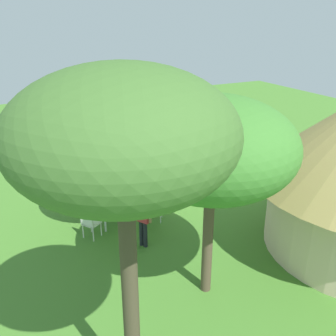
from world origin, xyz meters
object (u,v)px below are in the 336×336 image
at_px(zebra_nearest_camera, 263,151).
at_px(standing_watcher, 208,134).
at_px(guest_beside_umbrella, 143,216).
at_px(shade_umbrella, 113,140).
at_px(patio_chair_west_end, 97,190).
at_px(acacia_tree_behind_hut, 212,147).
at_px(patio_chair_near_lawn, 89,222).
at_px(patio_dining_table, 116,200).
at_px(acacia_tree_right_background, 123,138).
at_px(patio_chair_east_end, 158,205).
at_px(guest_behind_table, 152,175).
at_px(zebra_toward_hut, 197,163).
at_px(zebra_by_umbrella, 116,155).

bearing_deg(zebra_nearest_camera, standing_watcher, -167.19).
height_order(guest_beside_umbrella, zebra_nearest_camera, guest_beside_umbrella).
xyz_separation_m(shade_umbrella, patio_chair_west_end, (0.27, -1.29, -2.14)).
distance_m(guest_beside_umbrella, acacia_tree_behind_hut, 3.57).
relative_size(guest_beside_umbrella, acacia_tree_behind_hut, 0.35).
distance_m(patio_chair_west_end, patio_chair_near_lawn, 2.20).
bearing_deg(patio_dining_table, acacia_tree_right_background, 73.44).
bearing_deg(patio_chair_near_lawn, zebra_nearest_camera, 67.66).
bearing_deg(patio_chair_east_end, patio_dining_table, 90.00).
bearing_deg(shade_umbrella, zebra_nearest_camera, -172.24).
xyz_separation_m(standing_watcher, acacia_tree_right_background, (7.51, 9.73, 3.65)).
xyz_separation_m(patio_dining_table, patio_chair_west_end, (0.27, -1.29, -0.15)).
distance_m(patio_dining_table, patio_chair_near_lawn, 1.33).
bearing_deg(acacia_tree_behind_hut, acacia_tree_right_background, 35.63).
xyz_separation_m(patio_chair_west_end, standing_watcher, (-6.01, -2.48, 0.50)).
height_order(shade_umbrella, acacia_tree_behind_hut, acacia_tree_behind_hut).
distance_m(guest_behind_table, zebra_toward_hut, 1.90).
distance_m(zebra_toward_hut, acacia_tree_right_background, 9.37).
bearing_deg(zebra_nearest_camera, guest_beside_umbrella, -70.67).
distance_m(shade_umbrella, guest_beside_umbrella, 2.48).
bearing_deg(zebra_toward_hut, patio_chair_near_lawn, 28.25).
relative_size(patio_chair_near_lawn, acacia_tree_behind_hut, 0.19).
height_order(patio_chair_near_lawn, guest_behind_table, guest_behind_table).
xyz_separation_m(patio_dining_table, guest_beside_umbrella, (-0.15, 1.80, 0.30)).
relative_size(patio_chair_east_end, patio_chair_west_end, 1.00).
relative_size(guest_beside_umbrella, zebra_by_umbrella, 0.89).
height_order(zebra_nearest_camera, acacia_tree_right_background, acacia_tree_right_background).
bearing_deg(zebra_by_umbrella, acacia_tree_right_background, 31.02).
height_order(guest_behind_table, zebra_toward_hut, guest_behind_table).
height_order(patio_dining_table, patio_chair_west_end, patio_chair_west_end).
xyz_separation_m(patio_chair_east_end, patio_chair_near_lawn, (2.22, 0.07, 0.00)).
bearing_deg(patio_chair_east_end, patio_chair_west_end, 66.43).
relative_size(patio_chair_near_lawn, guest_beside_umbrella, 0.56).
xyz_separation_m(patio_chair_west_end, guest_beside_umbrella, (-0.42, 3.10, 0.45)).
bearing_deg(zebra_by_umbrella, guest_behind_table, 62.57).
bearing_deg(patio_dining_table, zebra_toward_hut, -165.63).
height_order(guest_beside_umbrella, acacia_tree_behind_hut, acacia_tree_behind_hut).
height_order(patio_chair_near_lawn, acacia_tree_right_background, acacia_tree_right_background).
distance_m(guest_beside_umbrella, standing_watcher, 7.89).
distance_m(shade_umbrella, acacia_tree_behind_hut, 4.31).
relative_size(patio_chair_east_end, patio_chair_near_lawn, 1.00).
distance_m(patio_chair_west_end, guest_behind_table, 1.96).
bearing_deg(patio_chair_west_end, acacia_tree_right_background, 66.48).
height_order(standing_watcher, acacia_tree_right_background, acacia_tree_right_background).
height_order(shade_umbrella, guest_behind_table, shade_umbrella).
xyz_separation_m(zebra_nearest_camera, acacia_tree_behind_hut, (5.81, 5.04, 2.61)).
relative_size(standing_watcher, acacia_tree_behind_hut, 0.36).
bearing_deg(patio_chair_west_end, zebra_by_umbrella, -140.49).
bearing_deg(zebra_nearest_camera, patio_chair_near_lawn, -81.36).
bearing_deg(standing_watcher, guest_beside_umbrella, 106.11).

